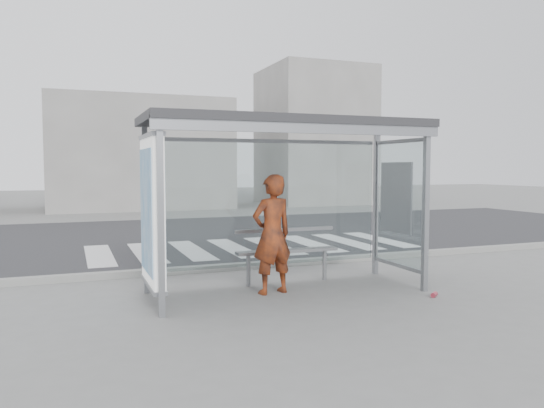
# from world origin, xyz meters

# --- Properties ---
(ground) EXTENTS (80.00, 80.00, 0.00)m
(ground) POSITION_xyz_m (0.00, 0.00, 0.00)
(ground) COLOR slate
(ground) RESTS_ON ground
(road) EXTENTS (30.00, 10.00, 0.01)m
(road) POSITION_xyz_m (0.00, 7.00, 0.00)
(road) COLOR #2C2C2E
(road) RESTS_ON ground
(curb) EXTENTS (30.00, 0.18, 0.12)m
(curb) POSITION_xyz_m (0.00, 1.95, 0.06)
(curb) COLOR gray
(curb) RESTS_ON ground
(crosswalk) EXTENTS (7.55, 3.00, 0.00)m
(crosswalk) POSITION_xyz_m (1.00, 4.50, 0.00)
(crosswalk) COLOR silver
(crosswalk) RESTS_ON ground
(bus_shelter) EXTENTS (4.25, 1.65, 2.62)m
(bus_shelter) POSITION_xyz_m (-0.37, 0.06, 1.98)
(bus_shelter) COLOR gray
(bus_shelter) RESTS_ON ground
(building_center) EXTENTS (8.00, 5.00, 5.00)m
(building_center) POSITION_xyz_m (0.00, 18.00, 2.50)
(building_center) COLOR gray
(building_center) RESTS_ON ground
(building_right) EXTENTS (5.00, 5.00, 7.00)m
(building_right) POSITION_xyz_m (9.00, 18.00, 3.50)
(building_right) COLOR gray
(building_right) RESTS_ON ground
(person) EXTENTS (0.72, 0.54, 1.79)m
(person) POSITION_xyz_m (-0.24, -0.01, 0.90)
(person) COLOR orange
(person) RESTS_ON ground
(bench) EXTENTS (1.74, 0.22, 0.90)m
(bench) POSITION_xyz_m (0.25, 0.58, 0.53)
(bench) COLOR gray
(bench) RESTS_ON ground
(soda_can) EXTENTS (0.15, 0.14, 0.07)m
(soda_can) POSITION_xyz_m (1.90, -1.07, 0.04)
(soda_can) COLOR #CC3C4F
(soda_can) RESTS_ON ground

